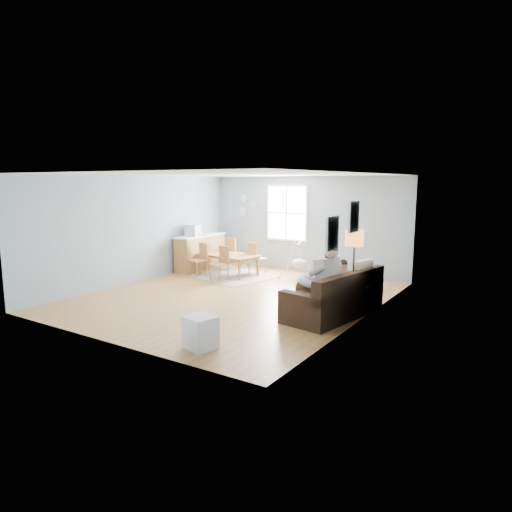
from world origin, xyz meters
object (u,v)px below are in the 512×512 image
Objects in this scene: baby_swing at (299,263)px; chair_se at (221,261)px; counter at (200,252)px; chair_sw at (201,257)px; chair_ne at (255,256)px; floor_lamp at (354,245)px; chair_nw at (234,252)px; father at (321,278)px; storage_cube at (200,332)px; toddler at (339,276)px; monitor at (193,230)px; sofa at (336,300)px; dining_table at (228,265)px.

chair_se is at bearing -137.64° from baby_swing.
chair_sw is at bearing -49.81° from counter.
floor_lamp is at bearing -32.82° from chair_ne.
counter reaches higher than chair_sw.
chair_ne is at bearing -12.88° from chair_nw.
father is 0.87× the size of floor_lamp.
storage_cube is at bearing -65.48° from chair_ne.
toddler is 0.73× the size of baby_swing.
father is 3.69× the size of monitor.
chair_ne is at bearing 147.18° from floor_lamp.
monitor is at bearing -85.82° from counter.
father reaches higher than chair_nw.
storage_cube is 5.77m from chair_ne.
dining_table is (-4.05, 2.04, -0.03)m from sofa.
monitor is 3.16m from baby_swing.
sofa is 5.68m from counter.
floor_lamp is 1.86× the size of chair_sw.
chair_ne is at bearing 48.84° from dining_table.
floor_lamp is 4.88m from dining_table.
monitor reaches higher than chair_nw.
toddler is at bearing 70.40° from storage_cube.
chair_sw is (-4.62, 1.55, 0.19)m from sofa.
father is 1.62× the size of chair_sw.
baby_swing is (2.95, 0.83, -0.77)m from monitor.
counter is at bearing 158.51° from toddler.
storage_cube is 5.60m from dining_table.
monitor is 0.34× the size of baby_swing.
sofa is 0.57m from father.
sofa is 2.59× the size of chair_se.
chair_ne is 1.27m from baby_swing.
monitor is (-5.00, 2.19, 0.41)m from father.
dining_table reaches higher than storage_cube.
chair_sw is at bearing -32.22° from monitor.
sofa is 2.59× the size of chair_sw.
baby_swing is at bearing 0.19° from chair_nw.
floor_lamp is 4.57m from chair_ne.
father is at bearing -35.91° from chair_nw.
sofa is at bearing -50.76° from baby_swing.
father is 0.89× the size of dining_table.
toddler is 4.15m from chair_ne.
counter reaches higher than baby_swing.
storage_cube is 0.60× the size of chair_se.
monitor is at bearing 161.74° from floor_lamp.
chair_se is (-3.76, 1.34, 0.19)m from sofa.
sofa is 4.87m from chair_sw.
toddler is 2.13× the size of monitor.
chair_se is 0.96× the size of chair_nw.
floor_lamp is 1.78× the size of chair_nw.
floor_lamp is at bearing -29.58° from chair_nw.
chair_nw is (-4.35, 2.73, 0.22)m from sofa.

